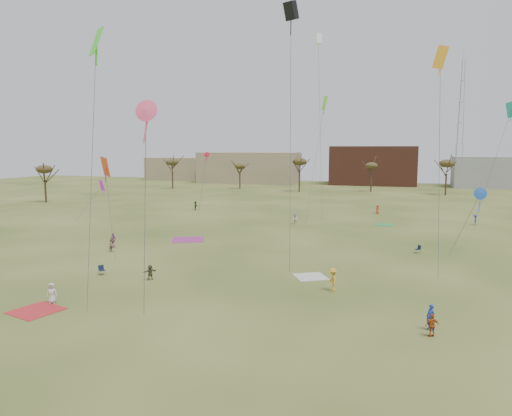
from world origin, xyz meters
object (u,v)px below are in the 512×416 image
(camp_chair_right, at_px, (418,251))
(radio_tower, at_px, (460,123))
(flyer_near_left, at_px, (52,293))
(flyer_near_right, at_px, (431,317))
(spectator_fore_a, at_px, (432,325))
(camp_chair_left, at_px, (102,272))

(camp_chair_right, distance_m, radio_tower, 106.67)
(flyer_near_left, bearing_deg, camp_chair_right, 14.98)
(flyer_near_right, xyz_separation_m, radio_tower, (14.01, 126.91, 18.36))
(flyer_near_right, bearing_deg, flyer_near_left, -128.33)
(flyer_near_left, height_order, camp_chair_right, flyer_near_left)
(flyer_near_right, bearing_deg, spectator_fore_a, -42.63)
(flyer_near_right, bearing_deg, camp_chair_right, 135.83)
(flyer_near_right, xyz_separation_m, spectator_fore_a, (0.04, -1.10, -0.11))
(flyer_near_left, bearing_deg, camp_chair_left, 69.74)
(flyer_near_right, relative_size, spectator_fore_a, 1.16)
(flyer_near_left, height_order, radio_tower, radio_tower)
(flyer_near_left, distance_m, flyer_near_right, 26.78)
(flyer_near_right, height_order, camp_chair_left, flyer_near_right)
(flyer_near_left, xyz_separation_m, camp_chair_right, (26.44, 25.83, -0.50))
(spectator_fore_a, relative_size, camp_chair_right, 1.68)
(flyer_near_left, height_order, spectator_fore_a, flyer_near_left)
(camp_chair_right, bearing_deg, flyer_near_right, -35.62)
(spectator_fore_a, distance_m, camp_chair_right, 24.00)
(camp_chair_left, bearing_deg, flyer_near_right, -66.10)
(flyer_near_left, distance_m, spectator_fore_a, 26.72)
(camp_chair_right, xyz_separation_m, radio_tower, (14.19, 104.01, 18.95))
(camp_chair_left, bearing_deg, flyer_near_left, -137.08)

